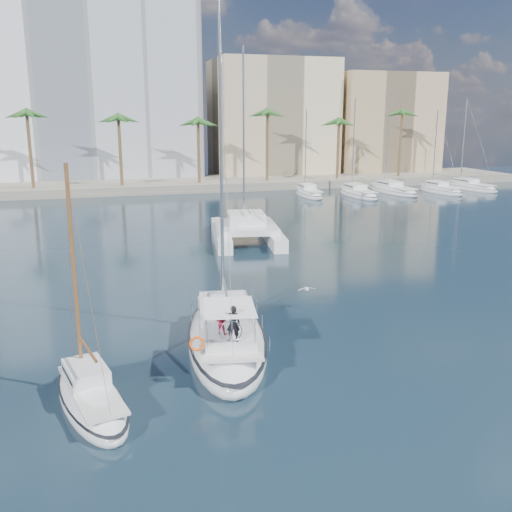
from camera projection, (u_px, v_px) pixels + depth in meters
name	position (u px, v px, depth m)	size (l,w,h in m)	color
ground	(279.00, 331.00, 29.37)	(160.00, 160.00, 0.00)	black
quay	(151.00, 185.00, 86.10)	(120.00, 14.00, 1.20)	gray
building_modern	(64.00, 95.00, 90.83)	(42.00, 16.00, 28.00)	white
building_beige	(272.00, 120.00, 98.21)	(20.00, 14.00, 20.00)	beige
building_tan_right	(382.00, 126.00, 102.00)	(18.00, 12.00, 18.00)	tan
palm_centre	(151.00, 119.00, 80.06)	(3.60, 3.60, 12.30)	brown
palm_right	(370.00, 119.00, 89.27)	(3.60, 3.60, 12.30)	brown
main_sloop	(226.00, 337.00, 27.17)	(5.59, 11.95, 17.06)	white
small_sloop	(91.00, 398.00, 21.58)	(3.56, 7.02, 9.66)	white
catamaran	(246.00, 228.00, 50.42)	(7.40, 12.09, 16.61)	white
seagull	(307.00, 289.00, 32.55)	(1.07, 0.46, 0.20)	silver
moored_yacht_a	(309.00, 196.00, 78.61)	(2.72, 9.35, 11.90)	white
moored_yacht_b	(358.00, 196.00, 78.51)	(3.14, 10.78, 13.72)	white
moored_yacht_c	(393.00, 193.00, 82.13)	(3.55, 12.21, 15.54)	white
moored_yacht_d	(440.00, 193.00, 82.03)	(2.72, 9.35, 11.90)	white
moored_yacht_e	(470.00, 190.00, 85.66)	(3.14, 10.78, 13.72)	white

